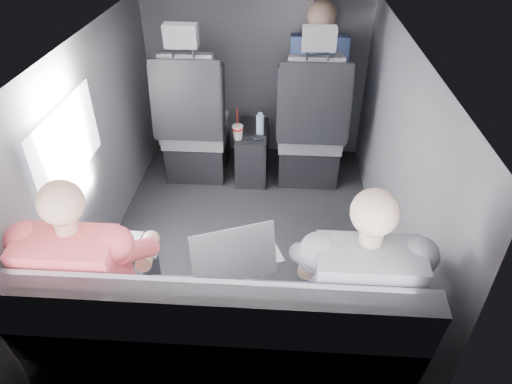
# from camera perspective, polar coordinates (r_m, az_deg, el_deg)

# --- Properties ---
(floor) EXTENTS (2.60, 2.60, 0.00)m
(floor) POSITION_cam_1_polar(r_m,az_deg,el_deg) (3.12, -1.59, -6.37)
(floor) COLOR black
(floor) RESTS_ON ground
(ceiling) EXTENTS (2.60, 2.60, 0.00)m
(ceiling) POSITION_cam_1_polar(r_m,az_deg,el_deg) (2.45, -2.12, 18.11)
(ceiling) COLOR #B2B2AD
(ceiling) RESTS_ON panel_back
(panel_left) EXTENTS (0.02, 2.60, 1.35)m
(panel_left) POSITION_cam_1_polar(r_m,az_deg,el_deg) (2.94, -19.63, 4.71)
(panel_left) COLOR #56565B
(panel_left) RESTS_ON floor
(panel_right) EXTENTS (0.02, 2.60, 1.35)m
(panel_right) POSITION_cam_1_polar(r_m,az_deg,el_deg) (2.79, 16.96, 3.57)
(panel_right) COLOR #56565B
(panel_right) RESTS_ON floor
(panel_front) EXTENTS (1.80, 0.02, 1.35)m
(panel_front) POSITION_cam_1_polar(r_m,az_deg,el_deg) (3.89, -0.01, 14.14)
(panel_front) COLOR #56565B
(panel_front) RESTS_ON floor
(panel_back) EXTENTS (1.80, 0.02, 1.35)m
(panel_back) POSITION_cam_1_polar(r_m,az_deg,el_deg) (1.74, -5.94, -17.93)
(panel_back) COLOR #56565B
(panel_back) RESTS_ON floor
(side_window) EXTENTS (0.02, 0.75, 0.42)m
(side_window) POSITION_cam_1_polar(r_m,az_deg,el_deg) (2.59, -22.43, 5.61)
(side_window) COLOR white
(side_window) RESTS_ON panel_left
(seatbelt) EXTENTS (0.35, 0.11, 0.59)m
(seatbelt) POSITION_cam_1_polar(r_m,az_deg,el_deg) (3.26, 7.33, 11.97)
(seatbelt) COLOR black
(seatbelt) RESTS_ON front_seat_right
(front_seat_left) EXTENTS (0.52, 0.58, 1.26)m
(front_seat_left) POSITION_cam_1_polar(r_m,az_deg,el_deg) (3.64, -7.64, 7.57)
(front_seat_left) COLOR black
(front_seat_left) RESTS_ON floor
(front_seat_right) EXTENTS (0.52, 0.58, 1.26)m
(front_seat_right) POSITION_cam_1_polar(r_m,az_deg,el_deg) (3.58, 6.75, 7.15)
(front_seat_right) COLOR black
(front_seat_right) RESTS_ON floor
(center_console) EXTENTS (0.24, 0.48, 0.41)m
(center_console) POSITION_cam_1_polar(r_m,az_deg,el_deg) (3.72, -0.44, 4.97)
(center_console) COLOR black
(center_console) RESTS_ON floor
(rear_bench) EXTENTS (1.60, 0.57, 0.92)m
(rear_bench) POSITION_cam_1_polar(r_m,az_deg,el_deg) (2.17, -4.35, -18.79)
(rear_bench) COLOR #565559
(rear_bench) RESTS_ON floor
(soda_cup) EXTENTS (0.08, 0.08, 0.25)m
(soda_cup) POSITION_cam_1_polar(r_m,az_deg,el_deg) (3.47, -2.30, 7.55)
(soda_cup) COLOR white
(soda_cup) RESTS_ON center_console
(water_bottle) EXTENTS (0.06, 0.06, 0.18)m
(water_bottle) POSITION_cam_1_polar(r_m,az_deg,el_deg) (3.53, 0.53, 8.43)
(water_bottle) COLOR #AAC7E6
(water_bottle) RESTS_ON center_console
(laptop_white) EXTENTS (0.33, 0.31, 0.24)m
(laptop_white) POSITION_cam_1_polar(r_m,az_deg,el_deg) (2.26, -19.13, -6.51)
(laptop_white) COLOR silver
(laptop_white) RESTS_ON passenger_rear_left
(laptop_silver) EXTENTS (0.44, 0.45, 0.26)m
(laptop_silver) POSITION_cam_1_polar(r_m,az_deg,el_deg) (2.10, -2.36, -7.66)
(laptop_silver) COLOR #AEAEB3
(laptop_silver) RESTS_ON rear_bench
(laptop_black) EXTENTS (0.36, 0.36, 0.22)m
(laptop_black) POSITION_cam_1_polar(r_m,az_deg,el_deg) (2.13, 12.69, -8.31)
(laptop_black) COLOR black
(laptop_black) RESTS_ON passenger_rear_right
(passenger_rear_left) EXTENTS (0.47, 0.60, 1.18)m
(passenger_rear_left) POSITION_cam_1_polar(r_m,az_deg,el_deg) (2.13, -19.15, -10.14)
(passenger_rear_left) COLOR #313136
(passenger_rear_left) RESTS_ON rear_bench
(passenger_rear_right) EXTENTS (0.48, 0.61, 1.19)m
(passenger_rear_right) POSITION_cam_1_polar(r_m,az_deg,el_deg) (2.01, 12.14, -11.88)
(passenger_rear_right) COLOR #334A72
(passenger_rear_right) RESTS_ON rear_bench
(passenger_front_right) EXTENTS (0.43, 0.43, 0.91)m
(passenger_front_right) POSITION_cam_1_polar(r_m,az_deg,el_deg) (3.67, 7.61, 13.99)
(passenger_front_right) COLOR #334A72
(passenger_front_right) RESTS_ON front_seat_right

